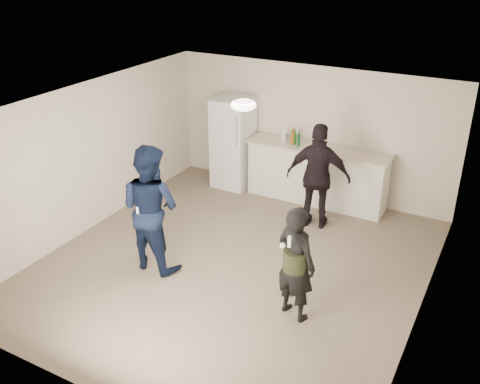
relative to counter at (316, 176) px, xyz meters
The scene contains 21 objects.
floor 2.74m from the counter, 96.28° to the right, with size 6.00×6.00×0.00m, color #6B5B4C.
ceiling 3.33m from the counter, 96.28° to the right, with size 6.00×6.00×0.00m, color silver.
wall_back 0.85m from the counter, 131.68° to the left, with size 6.00×6.00×0.00m, color beige.
wall_front 5.72m from the counter, 92.97° to the right, with size 6.00×6.00×0.00m, color beige.
wall_left 4.11m from the counter, 138.74° to the right, with size 6.00×6.00×0.00m, color beige.
wall_right 3.70m from the counter, 47.39° to the right, with size 6.00×6.00×0.00m, color beige.
counter is the anchor object (origin of this frame).
counter_top 0.55m from the counter, ahead, with size 2.68×0.64×0.04m, color beige.
fridge 1.79m from the counter, behind, with size 0.70×0.70×1.80m, color white.
fridge_handle 1.71m from the counter, 163.28° to the right, with size 0.02×0.02×0.60m, color silver.
ceiling_dome 3.07m from the counter, 97.07° to the right, with size 0.36×0.36×0.16m, color white.
shaker 0.91m from the counter, behind, with size 0.08×0.08×0.17m, color silver.
man 3.55m from the counter, 112.78° to the right, with size 0.95×0.74×1.95m, color #102146.
woman 3.50m from the counter, 73.48° to the right, with size 0.58×0.38×1.60m, color black.
camo_shorts 3.51m from the counter, 73.48° to the right, with size 0.34×0.34×0.28m, color #313C1B.
spectator 1.04m from the counter, 68.52° to the right, with size 1.08×0.45×1.85m, color black.
remote_man 3.82m from the counter, 111.13° to the right, with size 0.04×0.04×0.15m, color white.
nunchuk_man 3.74m from the counter, 109.57° to the right, with size 0.07×0.07×0.07m, color white.
remote_woman 3.80m from the counter, 74.57° to the right, with size 0.04×0.04×0.15m, color white.
nunchuk_woman 3.73m from the counter, 75.95° to the right, with size 0.07×0.07×0.07m, color white.
bottle_cluster 0.84m from the counter, behind, with size 0.41×0.19×0.25m.
Camera 1 is at (3.40, -6.08, 4.54)m, focal length 40.00 mm.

